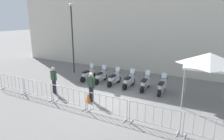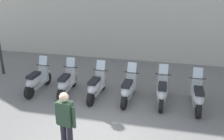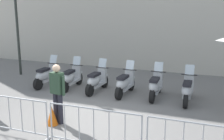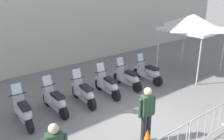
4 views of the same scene
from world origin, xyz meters
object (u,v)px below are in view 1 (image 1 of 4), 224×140
(motorcycle_0, at_px, (87,75))
(barrier_segment_2, at_px, (68,97))
(motorcycle_4, at_px, (145,84))
(officer_mid_plaza, at_px, (91,85))
(barrier_segment_5, at_px, (215,131))
(barrier_segment_4, at_px, (153,117))
(barrier_segment_3, at_px, (106,106))
(traffic_cone, at_px, (88,97))
(motorcycle_1, at_px, (100,77))
(motorcycle_5, at_px, (162,87))
(street_lamp, at_px, (72,32))
(motorcycle_2, at_px, (114,79))
(barrier_segment_1, at_px, (37,90))
(motorcycle_3, at_px, (128,81))
(officer_near_row_end, at_px, (54,78))
(canopy_tent, at_px, (209,60))
(barrier_segment_0, at_px, (12,84))

(motorcycle_0, height_order, barrier_segment_2, motorcycle_0)
(motorcycle_4, bearing_deg, officer_mid_plaza, -128.16)
(barrier_segment_5, bearing_deg, barrier_segment_4, 175.97)
(barrier_segment_3, relative_size, traffic_cone, 4.15)
(motorcycle_0, bearing_deg, motorcycle_1, -1.96)
(motorcycle_5, xyz_separation_m, street_lamp, (-7.94, 1.89, 3.06))
(traffic_cone, bearing_deg, street_lamp, 131.64)
(motorcycle_2, xyz_separation_m, barrier_segment_4, (3.83, -4.46, 0.07))
(barrier_segment_1, bearing_deg, barrier_segment_4, -4.03)
(barrier_segment_1, bearing_deg, motorcycle_3, 41.50)
(motorcycle_5, relative_size, street_lamp, 0.30)
(officer_near_row_end, distance_m, traffic_cone, 2.79)
(barrier_segment_5, height_order, traffic_cone, barrier_segment_5)
(motorcycle_3, relative_size, officer_near_row_end, 1.00)
(barrier_segment_5, distance_m, officer_mid_plaza, 6.47)
(barrier_segment_2, bearing_deg, street_lamp, 122.08)
(motorcycle_0, bearing_deg, canopy_tent, -6.53)
(motorcycle_3, xyz_separation_m, barrier_segment_1, (-4.41, -3.90, 0.07))
(motorcycle_4, height_order, barrier_segment_4, motorcycle_4)
(motorcycle_0, xyz_separation_m, barrier_segment_0, (-3.36, -3.96, 0.07))
(motorcycle_2, height_order, barrier_segment_0, motorcycle_2)
(motorcycle_0, distance_m, motorcycle_2, 2.28)
(motorcycle_4, bearing_deg, barrier_segment_0, -154.85)
(motorcycle_3, distance_m, barrier_segment_3, 4.25)
(barrier_segment_2, height_order, canopy_tent, canopy_tent)
(motorcycle_1, bearing_deg, barrier_segment_3, -59.63)
(motorcycle_4, bearing_deg, canopy_tent, -10.86)
(barrier_segment_5, relative_size, officer_near_row_end, 1.32)
(motorcycle_0, height_order, motorcycle_5, same)
(motorcycle_1, xyz_separation_m, barrier_segment_0, (-4.51, -3.92, 0.07))
(canopy_tent, bearing_deg, officer_near_row_end, -166.11)
(barrier_segment_1, height_order, traffic_cone, barrier_segment_1)
(barrier_segment_3, relative_size, canopy_tent, 0.78)
(motorcycle_4, xyz_separation_m, motorcycle_5, (1.13, -0.18, 0.00))
(barrier_segment_0, distance_m, traffic_cone, 5.49)
(officer_mid_plaza, height_order, traffic_cone, officer_mid_plaza)
(motorcycle_0, relative_size, barrier_segment_4, 0.76)
(officer_mid_plaza, bearing_deg, motorcycle_0, 124.29)
(motorcycle_1, bearing_deg, barrier_segment_2, -86.95)
(barrier_segment_0, relative_size, traffic_cone, 4.15)
(motorcycle_2, xyz_separation_m, barrier_segment_5, (6.20, -4.62, 0.07))
(motorcycle_3, xyz_separation_m, street_lamp, (-5.66, 1.70, 3.06))
(motorcycle_3, height_order, barrier_segment_5, motorcycle_3)
(street_lamp, bearing_deg, motorcycle_3, -16.72)
(motorcycle_0, height_order, motorcycle_1, same)
(barrier_segment_4, bearing_deg, traffic_cone, 163.04)
(motorcycle_0, xyz_separation_m, motorcycle_4, (4.57, -0.24, 0.00))
(motorcycle_5, bearing_deg, barrier_segment_0, -158.65)
(barrier_segment_1, relative_size, barrier_segment_2, 1.00)
(motorcycle_0, relative_size, barrier_segment_2, 0.76)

